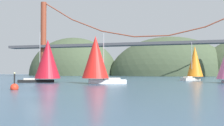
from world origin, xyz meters
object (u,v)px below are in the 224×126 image
(sailboat_orange_sail, at_px, (195,62))
(channel_buoy, at_px, (14,87))
(sailboat_red_spinnaker, at_px, (96,58))
(sailboat_crimson_sail, at_px, (47,60))

(sailboat_orange_sail, relative_size, channel_buoy, 4.00)
(sailboat_orange_sail, bearing_deg, sailboat_red_spinnaker, -126.63)
(sailboat_orange_sail, relative_size, sailboat_red_spinnaker, 1.02)
(sailboat_crimson_sail, bearing_deg, sailboat_red_spinnaker, -15.05)
(sailboat_red_spinnaker, bearing_deg, channel_buoy, -102.65)
(sailboat_orange_sail, bearing_deg, sailboat_crimson_sail, -144.85)
(sailboat_orange_sail, relative_size, sailboat_crimson_sail, 0.92)
(channel_buoy, bearing_deg, sailboat_red_spinnaker, 77.35)
(sailboat_crimson_sail, distance_m, channel_buoy, 26.06)
(sailboat_orange_sail, distance_m, sailboat_crimson_sail, 40.22)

